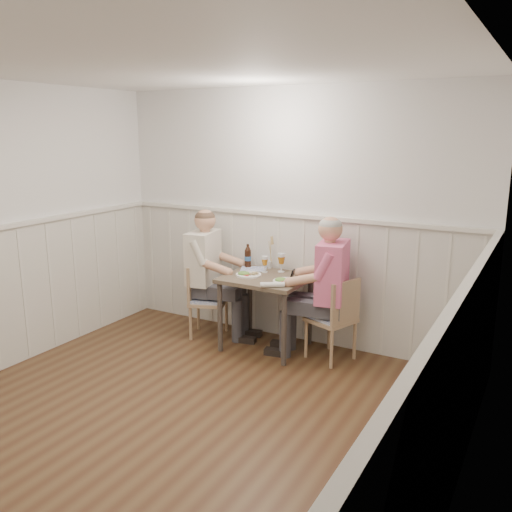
{
  "coord_description": "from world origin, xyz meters",
  "views": [
    {
      "loc": [
        2.35,
        -2.75,
        2.17
      ],
      "look_at": [
        -0.09,
        1.64,
        1.0
      ],
      "focal_mm": 38.0,
      "sensor_mm": 36.0,
      "label": 1
    }
  ],
  "objects_px": {
    "dining_table": "(266,287)",
    "chair_left": "(204,297)",
    "beer_bottle": "(248,257)",
    "chair_right": "(335,316)",
    "diner_cream": "(207,282)",
    "grass_vase": "(270,253)",
    "man_in_pink": "(327,299)"
  },
  "relations": [
    {
      "from": "dining_table",
      "to": "chair_left",
      "type": "xyz_separation_m",
      "value": [
        -0.74,
        -0.02,
        -0.21
      ]
    },
    {
      "from": "beer_bottle",
      "to": "chair_right",
      "type": "bearing_deg",
      "value": -10.41
    },
    {
      "from": "diner_cream",
      "to": "dining_table",
      "type": "bearing_deg",
      "value": -2.15
    },
    {
      "from": "grass_vase",
      "to": "dining_table",
      "type": "bearing_deg",
      "value": -68.89
    },
    {
      "from": "chair_left",
      "to": "diner_cream",
      "type": "relative_size",
      "value": 0.57
    },
    {
      "from": "diner_cream",
      "to": "beer_bottle",
      "type": "distance_m",
      "value": 0.51
    },
    {
      "from": "chair_right",
      "to": "man_in_pink",
      "type": "xyz_separation_m",
      "value": [
        -0.09,
        0.01,
        0.15
      ]
    },
    {
      "from": "beer_bottle",
      "to": "chair_left",
      "type": "bearing_deg",
      "value": -145.94
    },
    {
      "from": "man_in_pink",
      "to": "grass_vase",
      "type": "bearing_deg",
      "value": 161.2
    },
    {
      "from": "man_in_pink",
      "to": "chair_right",
      "type": "bearing_deg",
      "value": -4.6
    },
    {
      "from": "man_in_pink",
      "to": "diner_cream",
      "type": "distance_m",
      "value": 1.35
    },
    {
      "from": "chair_left",
      "to": "man_in_pink",
      "type": "relative_size",
      "value": 0.56
    },
    {
      "from": "dining_table",
      "to": "diner_cream",
      "type": "height_order",
      "value": "diner_cream"
    },
    {
      "from": "chair_left",
      "to": "grass_vase",
      "type": "xyz_separation_m",
      "value": [
        0.62,
        0.33,
        0.49
      ]
    },
    {
      "from": "diner_cream",
      "to": "beer_bottle",
      "type": "xyz_separation_m",
      "value": [
        0.38,
        0.22,
        0.28
      ]
    },
    {
      "from": "chair_right",
      "to": "chair_left",
      "type": "relative_size",
      "value": 1.03
    },
    {
      "from": "dining_table",
      "to": "grass_vase",
      "type": "distance_m",
      "value": 0.43
    },
    {
      "from": "man_in_pink",
      "to": "diner_cream",
      "type": "bearing_deg",
      "value": -178.87
    },
    {
      "from": "dining_table",
      "to": "chair_right",
      "type": "relative_size",
      "value": 0.99
    },
    {
      "from": "dining_table",
      "to": "man_in_pink",
      "type": "bearing_deg",
      "value": 4.85
    },
    {
      "from": "grass_vase",
      "to": "man_in_pink",
      "type": "bearing_deg",
      "value": -18.8
    },
    {
      "from": "chair_left",
      "to": "man_in_pink",
      "type": "xyz_separation_m",
      "value": [
        1.37,
        0.08,
        0.17
      ]
    },
    {
      "from": "dining_table",
      "to": "beer_bottle",
      "type": "distance_m",
      "value": 0.48
    },
    {
      "from": "man_in_pink",
      "to": "grass_vase",
      "type": "xyz_separation_m",
      "value": [
        -0.75,
        0.26,
        0.32
      ]
    },
    {
      "from": "chair_left",
      "to": "grass_vase",
      "type": "height_order",
      "value": "grass_vase"
    },
    {
      "from": "man_in_pink",
      "to": "diner_cream",
      "type": "height_order",
      "value": "man_in_pink"
    },
    {
      "from": "dining_table",
      "to": "grass_vase",
      "type": "xyz_separation_m",
      "value": [
        -0.12,
        0.31,
        0.27
      ]
    },
    {
      "from": "chair_left",
      "to": "diner_cream",
      "type": "height_order",
      "value": "diner_cream"
    },
    {
      "from": "grass_vase",
      "to": "beer_bottle",
      "type": "bearing_deg",
      "value": -163.3
    },
    {
      "from": "dining_table",
      "to": "man_in_pink",
      "type": "height_order",
      "value": "man_in_pink"
    },
    {
      "from": "chair_left",
      "to": "beer_bottle",
      "type": "xyz_separation_m",
      "value": [
        0.39,
        0.26,
        0.43
      ]
    },
    {
      "from": "man_in_pink",
      "to": "beer_bottle",
      "type": "relative_size",
      "value": 5.69
    }
  ]
}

